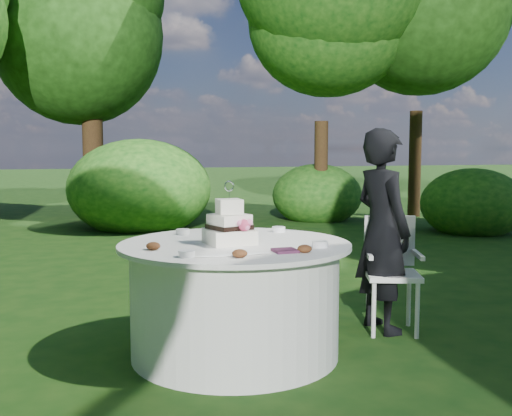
# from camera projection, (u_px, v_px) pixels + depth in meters

# --- Properties ---
(ground) EXTENTS (80.00, 80.00, 0.00)m
(ground) POSITION_uv_depth(u_px,v_px,m) (235.00, 354.00, 4.10)
(ground) COLOR #14390F
(ground) RESTS_ON ground
(napkins) EXTENTS (0.14, 0.14, 0.02)m
(napkins) POSITION_uv_depth(u_px,v_px,m) (285.00, 251.00, 3.65)
(napkins) COLOR #491F39
(napkins) RESTS_ON table
(feather_plume) EXTENTS (0.48, 0.07, 0.01)m
(feather_plume) POSITION_uv_depth(u_px,v_px,m) (233.00, 255.00, 3.53)
(feather_plume) COLOR white
(feather_plume) RESTS_ON table
(guest) EXTENTS (0.43, 0.61, 1.55)m
(guest) POSITION_uv_depth(u_px,v_px,m) (382.00, 230.00, 4.58)
(guest) COLOR black
(guest) RESTS_ON ground
(table) EXTENTS (1.56, 1.56, 0.77)m
(table) POSITION_uv_depth(u_px,v_px,m) (235.00, 298.00, 4.06)
(table) COLOR silver
(table) RESTS_ON ground
(cake) EXTENTS (0.32, 0.32, 0.42)m
(cake) POSITION_uv_depth(u_px,v_px,m) (230.00, 227.00, 3.95)
(cake) COLOR beige
(cake) RESTS_ON table
(chair) EXTENTS (0.51, 0.51, 0.88)m
(chair) POSITION_uv_depth(u_px,v_px,m) (391.00, 264.00, 4.62)
(chair) COLOR white
(chair) RESTS_ON ground
(votives) EXTENTS (0.98, 1.02, 0.04)m
(votives) POSITION_uv_depth(u_px,v_px,m) (243.00, 239.00, 4.06)
(votives) COLOR white
(votives) RESTS_ON table
(petal_cups) EXTENTS (0.95, 0.51, 0.05)m
(petal_cups) POSITION_uv_depth(u_px,v_px,m) (232.00, 249.00, 3.61)
(petal_cups) COLOR #562D16
(petal_cups) RESTS_ON table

